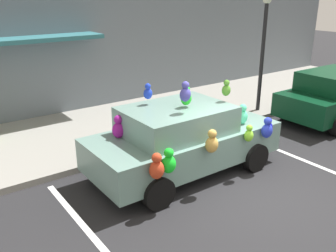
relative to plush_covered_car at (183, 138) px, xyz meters
name	(u,v)px	position (x,y,z in m)	size (l,w,h in m)	color
ground_plane	(260,195)	(0.64, -1.71, -0.81)	(60.00, 60.00, 0.00)	#262628
sidewalk	(132,123)	(0.64, 3.29, -0.73)	(24.00, 4.00, 0.15)	gray
storefront_building	(93,12)	(0.62, 5.44, 2.39)	(24.00, 1.25, 6.40)	slate
parking_stripe_front	(285,153)	(2.72, -0.71, -0.80)	(0.12, 3.60, 0.01)	silver
parking_stripe_rear	(86,229)	(-2.63, -0.71, -0.80)	(0.12, 3.60, 0.01)	silver
plush_covered_car	(183,138)	(0.00, 0.00, 0.00)	(4.24, 2.16, 2.18)	gray
parked_sedan_behind	(336,95)	(6.04, 0.03, -0.02)	(4.04, 1.96, 1.54)	#0A381E
teddy_bear_on_sidewalk	(151,123)	(0.56, 2.10, -0.37)	(0.32, 0.27, 0.61)	brown
street_lamp_post	(264,41)	(4.54, 1.79, 1.56)	(0.28, 0.28, 3.58)	black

